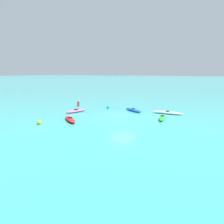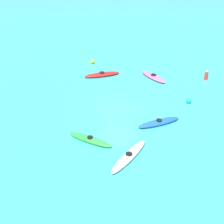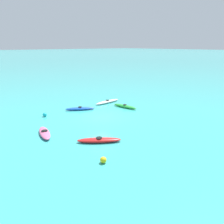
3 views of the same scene
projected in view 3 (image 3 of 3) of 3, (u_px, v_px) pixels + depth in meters
The scene contains 8 objects.
ground_plane at pixel (101, 117), 21.46m from camera, with size 600.00×600.00×0.00m, color #38ADA8.
kayak_green at pixel (125, 106), 24.64m from camera, with size 1.07×3.12×0.37m.
kayak_pink at pixel (45, 133), 17.23m from camera, with size 1.51×2.92×0.37m.
kayak_white at pixel (107, 102), 26.60m from camera, with size 3.61×0.76×0.37m.
kayak_red at pixel (99, 140), 15.91m from camera, with size 2.96×2.50×0.37m.
kayak_blue at pixel (80, 109), 23.74m from camera, with size 3.00×2.17×0.37m.
buoy_yellow at pixel (103, 160), 13.12m from camera, with size 0.39×0.39×0.39m, color yellow.
buoy_cyan at pixel (45, 115), 21.58m from camera, with size 0.39×0.39×0.39m, color #19B7C6.
Camera 3 is at (12.58, 16.03, 6.83)m, focal length 35.03 mm.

